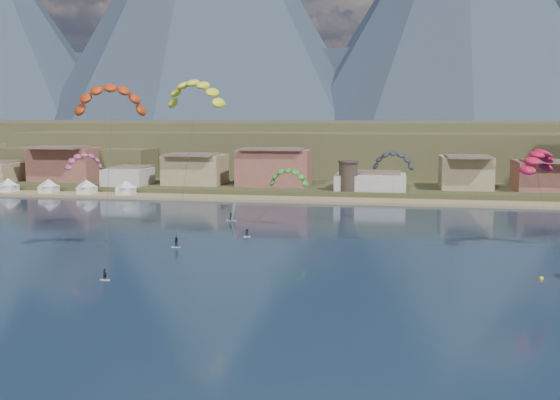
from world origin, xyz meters
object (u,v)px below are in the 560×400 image
object	(u,v)px
watchtower	(348,176)
buoy	(541,279)
kitesurfer_red	(110,95)
kitesurfer_yellow	(195,90)
windsurfer	(232,215)
kitesurfer_green	(288,175)

from	to	relation	value
watchtower	buoy	distance (m)	92.41
kitesurfer_red	kitesurfer_yellow	xyz separation A→B (m)	(5.86, 25.30, 1.67)
kitesurfer_yellow	windsurfer	world-z (taller)	kitesurfer_yellow
watchtower	kitesurfer_yellow	size ratio (longest dim) A/B	0.27
watchtower	kitesurfer_yellow	bearing A→B (deg)	-113.39
kitesurfer_green	windsurfer	xyz separation A→B (m)	(-13.59, 5.67, -9.64)
kitesurfer_red	kitesurfer_yellow	distance (m)	26.02
kitesurfer_red	windsurfer	xyz separation A→B (m)	(8.96, 40.52, -25.04)
buoy	watchtower	bearing A→B (deg)	111.29
kitesurfer_red	kitesurfer_green	size ratio (longest dim) A/B	1.85
kitesurfer_red	buoy	xyz separation A→B (m)	(64.99, -1.30, -26.24)
buoy	kitesurfer_red	bearing A→B (deg)	178.85
watchtower	kitesurfer_red	xyz separation A→B (m)	(-31.51, -84.60, 19.98)
windsurfer	kitesurfer_yellow	bearing A→B (deg)	-101.55
kitesurfer_red	windsurfer	distance (m)	48.47
kitesurfer_red	windsurfer	world-z (taller)	kitesurfer_red
watchtower	windsurfer	xyz separation A→B (m)	(-22.54, -44.09, -5.06)
kitesurfer_red	kitesurfer_green	world-z (taller)	kitesurfer_red
kitesurfer_red	kitesurfer_green	bearing A→B (deg)	57.09
watchtower	windsurfer	distance (m)	49.77
kitesurfer_yellow	buoy	distance (m)	70.59
watchtower	kitesurfer_green	size ratio (longest dim) A/B	0.53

